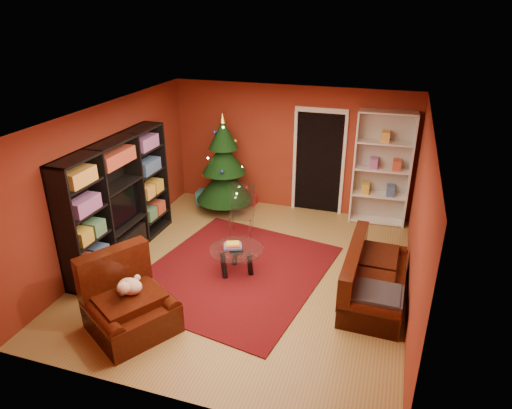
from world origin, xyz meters
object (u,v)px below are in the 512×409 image
(media_unit, at_px, (119,200))
(gift_box_teal, at_px, (204,197))
(coffee_table, at_px, (237,260))
(dog, at_px, (130,286))
(acrylic_chair, at_px, (241,215))
(armchair, at_px, (130,303))
(rug, at_px, (235,271))
(christmas_tree, at_px, (224,165))
(white_bookshelf, at_px, (382,169))
(gift_box_red, at_px, (251,200))
(sofa, at_px, (376,274))

(media_unit, relative_size, gift_box_teal, 8.93)
(gift_box_teal, relative_size, coffee_table, 0.34)
(dog, xyz_separation_m, acrylic_chair, (0.54, 2.91, -0.19))
(armchair, bearing_deg, coffee_table, 5.01)
(rug, distance_m, christmas_tree, 2.65)
(christmas_tree, height_order, gift_box_teal, christmas_tree)
(christmas_tree, bearing_deg, acrylic_chair, -54.14)
(christmas_tree, relative_size, white_bookshelf, 0.91)
(acrylic_chair, bearing_deg, coffee_table, -85.98)
(dog, height_order, acrylic_chair, acrylic_chair)
(christmas_tree, bearing_deg, gift_box_red, 45.12)
(rug, distance_m, gift_box_teal, 2.89)
(gift_box_teal, height_order, white_bookshelf, white_bookshelf)
(gift_box_teal, relative_size, acrylic_chair, 0.33)
(armchair, bearing_deg, rug, 6.17)
(rug, bearing_deg, gift_box_red, 102.60)
(acrylic_chair, bearing_deg, armchair, -111.65)
(sofa, relative_size, coffee_table, 2.12)
(gift_box_red, distance_m, coffee_table, 2.75)
(gift_box_teal, relative_size, white_bookshelf, 0.13)
(media_unit, bearing_deg, acrylic_chair, 35.80)
(media_unit, height_order, acrylic_chair, media_unit)
(gift_box_teal, bearing_deg, sofa, -32.13)
(gift_box_teal, height_order, acrylic_chair, acrylic_chair)
(dog, bearing_deg, armchair, -135.00)
(media_unit, xyz_separation_m, dog, (1.21, -1.68, -0.38))
(media_unit, bearing_deg, rug, 1.07)
(gift_box_teal, distance_m, acrylic_chair, 1.77)
(dog, height_order, sofa, sofa)
(media_unit, bearing_deg, white_bookshelf, 33.47)
(rug, height_order, armchair, armchair)
(gift_box_teal, height_order, armchair, armchair)
(dog, distance_m, sofa, 3.53)
(media_unit, relative_size, sofa, 1.43)
(white_bookshelf, bearing_deg, christmas_tree, -174.65)
(armchair, bearing_deg, media_unit, 66.47)
(gift_box_red, relative_size, sofa, 0.11)
(armchair, relative_size, sofa, 0.59)
(media_unit, relative_size, gift_box_red, 13.02)
(gift_box_red, distance_m, armchair, 4.44)
(gift_box_teal, bearing_deg, coffee_table, -56.00)
(media_unit, xyz_separation_m, coffee_table, (2.10, 0.00, -0.80))
(rug, xyz_separation_m, sofa, (2.24, 0.00, 0.39))
(christmas_tree, bearing_deg, gift_box_teal, 162.03)
(coffee_table, bearing_deg, sofa, 0.33)
(sofa, bearing_deg, gift_box_red, 48.38)
(rug, xyz_separation_m, armchair, (-0.83, -1.76, 0.42))
(rug, height_order, media_unit, media_unit)
(white_bookshelf, relative_size, sofa, 1.23)
(gift_box_teal, distance_m, gift_box_red, 1.03)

